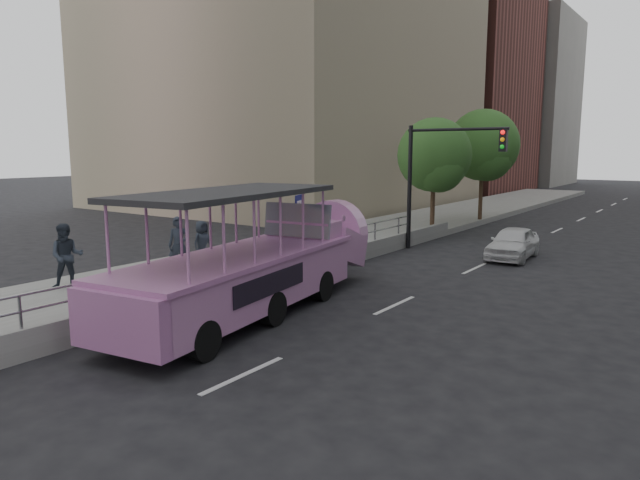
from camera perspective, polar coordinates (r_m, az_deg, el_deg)
ground at (r=13.12m, az=-4.86°, el=-9.66°), size 160.00×160.00×0.00m
sidewalk at (r=24.20m, az=0.08°, el=-0.62°), size 5.50×80.00×0.30m
kerb_wall at (r=16.44m, az=-8.67°, el=-4.15°), size 0.24×30.00×0.36m
guardrail at (r=16.30m, az=-8.73°, el=-1.88°), size 0.07×22.00×0.71m
duck_boat at (r=15.11m, az=-5.90°, el=-2.46°), size 3.69×9.97×3.24m
car at (r=23.38m, az=18.73°, el=-0.27°), size 1.67×3.72×1.24m
pedestrian_near at (r=18.50m, az=-13.93°, el=-0.53°), size 0.78×0.78×1.83m
pedestrian_mid at (r=17.62m, az=-24.00°, el=-1.48°), size 1.10×1.14×1.85m
pedestrian_far at (r=19.74m, az=-11.71°, el=-0.30°), size 0.49×0.75×1.53m
parking_sign at (r=18.05m, az=-2.14°, el=1.23°), size 0.22×0.60×2.79m
traffic_signal at (r=24.04m, az=11.56°, el=7.16°), size 4.20×0.32×5.20m
street_tree_near at (r=27.81m, az=11.46°, el=8.05°), size 3.52×3.52×5.72m
street_tree_far at (r=33.31m, az=16.09°, el=8.84°), size 3.97×3.97×6.45m
midrise_brick at (r=63.70m, az=11.48°, el=16.76°), size 18.00×16.00×26.00m
midrise_stone_b at (r=77.51m, az=17.77°, el=12.87°), size 16.00×14.00×20.00m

